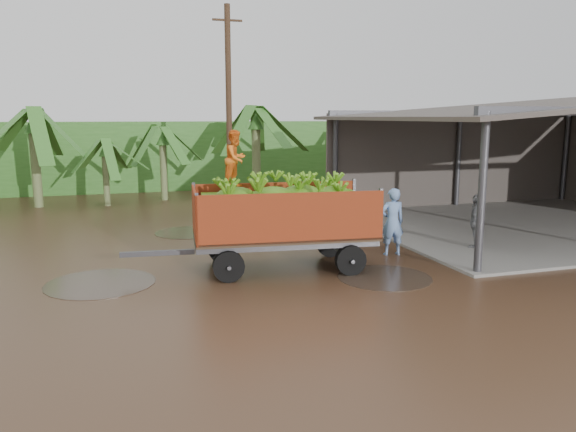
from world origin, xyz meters
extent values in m
plane|color=black|center=(0.00, 0.00, 0.00)|extent=(100.00, 100.00, 0.00)
cube|color=gray|center=(11.00, 1.00, 0.04)|extent=(12.00, 10.00, 0.08)
cube|color=#383330|center=(11.00, 1.00, 4.25)|extent=(12.78, 10.80, 1.01)
cube|color=#383330|center=(11.00, 5.90, 2.00)|extent=(12.00, 0.12, 4.00)
cube|color=#2D661E|center=(-2.00, 16.00, 1.80)|extent=(22.00, 3.00, 3.60)
cube|color=#47474C|center=(-2.27, -1.37, 0.55)|extent=(1.81, 0.31, 0.12)
imported|color=orange|center=(-0.26, -1.32, 2.83)|extent=(0.88, 0.87, 1.44)
imported|color=#6F91CA|center=(4.21, -1.26, 0.95)|extent=(0.74, 0.53, 1.91)
imported|color=slate|center=(6.85, -1.44, 0.83)|extent=(0.99, 0.95, 1.65)
cylinder|color=#47301E|center=(1.42, 7.68, 4.12)|extent=(0.24, 0.24, 8.24)
cube|color=#47301E|center=(1.42, 7.68, 7.63)|extent=(1.20, 0.08, 0.08)
camera|label=1|loc=(-3.23, -15.16, 3.87)|focal=35.00mm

